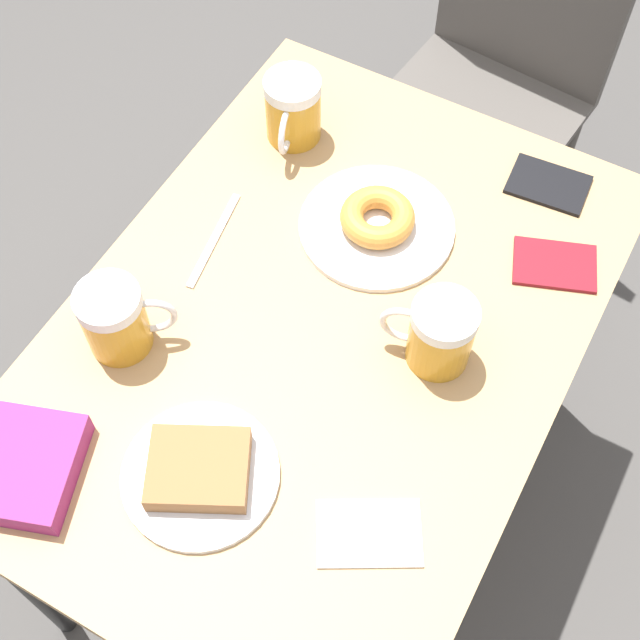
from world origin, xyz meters
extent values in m
plane|color=#474442|center=(0.00, 0.00, 0.00)|extent=(8.00, 8.00, 0.00)
cube|color=tan|center=(0.00, 0.00, 0.70)|extent=(0.71, 1.02, 0.03)
cylinder|color=black|center=(-0.32, -0.47, 0.34)|extent=(0.04, 0.04, 0.68)
cylinder|color=black|center=(-0.32, 0.47, 0.34)|extent=(0.04, 0.04, 0.68)
cylinder|color=black|center=(0.32, 0.47, 0.34)|extent=(0.04, 0.04, 0.68)
cube|color=#514C47|center=(-0.05, 0.76, 0.44)|extent=(0.44, 0.44, 0.02)
cylinder|color=#514C47|center=(-0.24, 0.61, 0.21)|extent=(0.03, 0.03, 0.43)
cylinder|color=#514C47|center=(0.11, 0.57, 0.21)|extent=(0.03, 0.03, 0.43)
cylinder|color=#514C47|center=(-0.21, 0.96, 0.21)|extent=(0.03, 0.03, 0.43)
cylinder|color=#514C47|center=(0.14, 0.92, 0.21)|extent=(0.03, 0.03, 0.43)
cylinder|color=silver|center=(-0.03, -0.28, 0.72)|extent=(0.21, 0.21, 0.01)
cube|color=brown|center=(-0.03, -0.28, 0.74)|extent=(0.17, 0.16, 0.03)
cylinder|color=silver|center=(-0.01, 0.20, 0.72)|extent=(0.25, 0.25, 0.01)
torus|color=#D18938|center=(-0.01, 0.20, 0.74)|extent=(0.12, 0.12, 0.04)
cylinder|color=#C68C23|center=(-0.24, -0.16, 0.76)|extent=(0.09, 0.09, 0.10)
cylinder|color=white|center=(-0.24, -0.16, 0.82)|extent=(0.09, 0.09, 0.02)
torus|color=silver|center=(-0.20, -0.13, 0.77)|extent=(0.07, 0.05, 0.08)
cylinder|color=#C68C23|center=(-0.22, 0.31, 0.76)|extent=(0.09, 0.09, 0.10)
cylinder|color=white|center=(-0.22, 0.31, 0.82)|extent=(0.09, 0.09, 0.02)
torus|color=silver|center=(-0.21, 0.26, 0.77)|extent=(0.03, 0.08, 0.08)
cylinder|color=#C68C23|center=(0.17, 0.04, 0.76)|extent=(0.09, 0.09, 0.10)
cylinder|color=white|center=(0.17, 0.04, 0.82)|extent=(0.09, 0.09, 0.02)
torus|color=silver|center=(0.12, 0.03, 0.77)|extent=(0.08, 0.03, 0.08)
cube|color=white|center=(0.21, -0.24, 0.72)|extent=(0.16, 0.14, 0.00)
cube|color=silver|center=(-0.22, 0.06, 0.72)|extent=(0.04, 0.19, 0.00)
cube|color=maroon|center=(0.26, 0.27, 0.72)|extent=(0.15, 0.13, 0.01)
cube|color=black|center=(0.19, 0.41, 0.72)|extent=(0.13, 0.10, 0.01)
cube|color=#8C2366|center=(-0.22, -0.38, 0.73)|extent=(0.17, 0.19, 0.04)
camera|label=1|loc=(0.33, -0.59, 1.83)|focal=50.00mm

